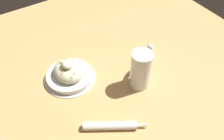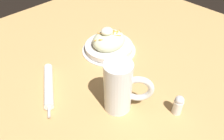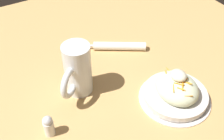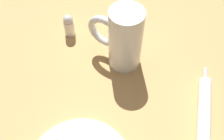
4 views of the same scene
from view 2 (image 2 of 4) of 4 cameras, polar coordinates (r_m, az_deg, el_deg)
name	(u,v)px [view 2 (image 2 of 4)]	position (r m, az deg, el deg)	size (l,w,h in m)	color
ground_plane	(121,82)	(0.76, 2.35, -2.99)	(1.43, 1.43, 0.00)	tan
salad_plate	(109,44)	(0.88, -0.82, 6.71)	(0.21, 0.21, 0.10)	silver
beer_mug	(119,89)	(0.63, 1.91, -4.93)	(0.11, 0.12, 0.16)	white
napkin_roll	(49,86)	(0.75, -15.82, -3.83)	(0.13, 0.20, 0.03)	white
salt_shaker	(178,105)	(0.67, 16.47, -8.44)	(0.03, 0.03, 0.07)	white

